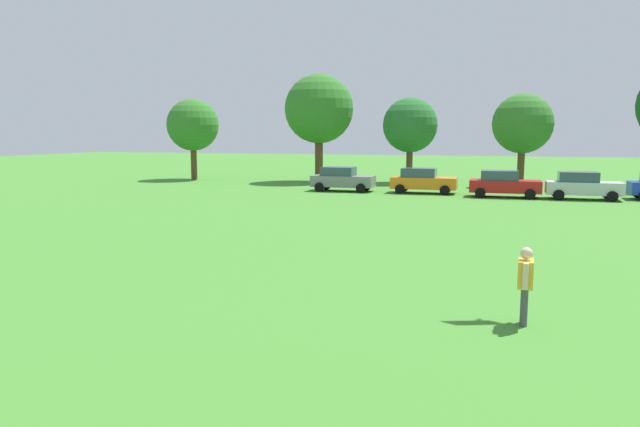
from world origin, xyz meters
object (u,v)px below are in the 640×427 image
at_px(parked_car_orange_1, 423,180).
at_px(parked_car_red_2, 504,184).
at_px(adult_bystander, 525,279).
at_px(parked_car_gray_0, 342,179).
at_px(parked_car_silver_3, 582,185).
at_px(tree_left, 319,109).
at_px(tree_right, 523,124).
at_px(tree_center, 410,125).
at_px(tree_far_left, 193,125).

distance_m(parked_car_orange_1, parked_car_red_2, 5.29).
bearing_deg(adult_bystander, parked_car_orange_1, 13.95).
distance_m(parked_car_gray_0, parked_car_orange_1, 5.55).
bearing_deg(parked_car_orange_1, parked_car_silver_3, -5.81).
height_order(parked_car_silver_3, tree_left, tree_left).
bearing_deg(tree_left, parked_car_silver_3, -23.03).
xyz_separation_m(adult_bystander, parked_car_red_2, (-0.33, 25.88, -0.12)).
bearing_deg(tree_left, tree_right, 0.05).
bearing_deg(parked_car_orange_1, parked_car_red_2, -11.38).
height_order(adult_bystander, tree_center, tree_center).
distance_m(parked_car_silver_3, tree_right, 9.62).
height_order(adult_bystander, tree_far_left, tree_far_left).
distance_m(adult_bystander, parked_car_red_2, 25.88).
distance_m(parked_car_gray_0, tree_left, 9.78).
bearing_deg(parked_car_red_2, tree_right, 81.52).
relative_size(tree_far_left, tree_right, 1.00).
bearing_deg(tree_left, tree_center, 8.07).
xyz_separation_m(adult_bystander, tree_far_left, (-26.12, 33.18, 3.71)).
distance_m(tree_center, tree_right, 8.60).
distance_m(parked_car_gray_0, parked_car_red_2, 10.76).
bearing_deg(tree_right, tree_center, 173.14).
bearing_deg(parked_car_silver_3, parked_car_orange_1, 174.19).
distance_m(parked_car_gray_0, parked_car_silver_3, 15.29).
height_order(parked_car_gray_0, tree_center, tree_center).
distance_m(parked_car_silver_3, tree_left, 21.49).
xyz_separation_m(parked_car_silver_3, tree_far_left, (-30.34, 7.25, 3.83)).
distance_m(parked_car_orange_1, tree_far_left, 21.88).
bearing_deg(parked_car_orange_1, tree_left, 142.89).
xyz_separation_m(adult_bystander, tree_left, (-15.00, 34.10, 4.97)).
distance_m(tree_far_left, tree_right, 27.04).
height_order(tree_far_left, tree_right, tree_far_left).
bearing_deg(parked_car_red_2, parked_car_orange_1, 168.62).
distance_m(parked_car_orange_1, tree_left, 12.94).
bearing_deg(parked_car_orange_1, tree_right, 48.29).
bearing_deg(parked_car_silver_3, tree_right, 112.03).
xyz_separation_m(adult_bystander, parked_car_orange_1, (-5.51, 26.93, -0.12)).
relative_size(tree_center, tree_right, 0.99).
bearing_deg(parked_car_gray_0, parked_car_silver_3, -3.05).
height_order(tree_left, tree_right, tree_left).
height_order(parked_car_orange_1, parked_car_red_2, same).
bearing_deg(parked_car_red_2, parked_car_gray_0, 175.37).
relative_size(adult_bystander, parked_car_red_2, 0.38).
distance_m(tree_left, tree_right, 15.95).
bearing_deg(parked_car_gray_0, tree_far_left, 156.89).
bearing_deg(parked_car_gray_0, parked_car_orange_1, 1.81).
xyz_separation_m(parked_car_silver_3, tree_left, (-19.21, 8.17, 5.10)).
distance_m(parked_car_gray_0, tree_center, 9.81).
xyz_separation_m(parked_car_orange_1, parked_car_silver_3, (9.72, -0.99, 0.00)).
bearing_deg(tree_left, tree_far_left, -175.26).
relative_size(parked_car_gray_0, tree_far_left, 0.62).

